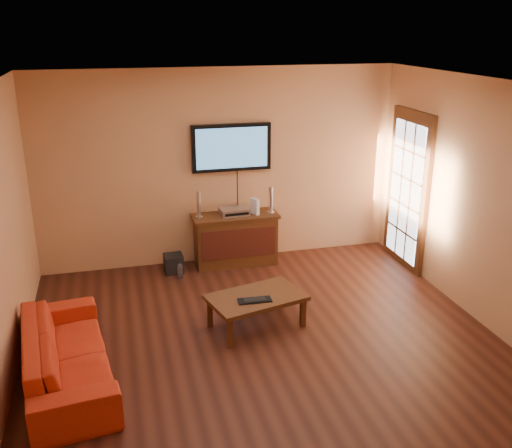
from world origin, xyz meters
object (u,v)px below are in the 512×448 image
object	(u,v)px
keyboard	(255,300)
media_console	(236,239)
speaker_left	(199,206)
coffee_table	(256,300)
television	(231,148)
game_console	(255,206)
av_receiver	(234,211)
speaker_right	(271,201)
bottle	(180,271)
sofa	(66,346)
subwoofer	(174,263)

from	to	relation	value
keyboard	media_console	bearing A→B (deg)	83.69
speaker_left	coffee_table	bearing A→B (deg)	-79.54
media_console	speaker_left	xyz separation A→B (m)	(-0.50, 0.02, 0.53)
television	game_console	distance (m)	0.87
av_receiver	keyboard	size ratio (longest dim) A/B	1.05
television	speaker_right	world-z (taller)	television
television	bottle	distance (m)	1.81
media_console	av_receiver	xyz separation A→B (m)	(-0.01, 0.02, 0.40)
sofa	bottle	bearing A→B (deg)	-40.30
television	bottle	world-z (taller)	television
speaker_left	bottle	distance (m)	0.92
media_console	speaker_right	world-z (taller)	speaker_right
media_console	sofa	bearing A→B (deg)	-132.59
television	keyboard	world-z (taller)	television
sofa	keyboard	distance (m)	1.99
sofa	bottle	distance (m)	2.46
media_console	speaker_right	bearing A→B (deg)	-3.58
speaker_left	keyboard	bearing A→B (deg)	-81.55
game_console	subwoofer	distance (m)	1.37
game_console	bottle	xyz separation A→B (m)	(-1.10, -0.27, -0.74)
sofa	bottle	world-z (taller)	sofa
speaker_left	speaker_right	size ratio (longest dim) A/B	0.97
speaker_right	subwoofer	world-z (taller)	speaker_right
media_console	speaker_left	size ratio (longest dim) A/B	3.29
av_receiver	keyboard	xyz separation A→B (m)	(-0.20, -1.95, -0.38)
sofa	media_console	bearing A→B (deg)	-49.94
bottle	av_receiver	bearing A→B (deg)	21.20
sofa	subwoofer	size ratio (longest dim) A/B	7.64
coffee_table	keyboard	xyz separation A→B (m)	(-0.05, -0.12, 0.06)
coffee_table	speaker_left	size ratio (longest dim) A/B	3.20
speaker_left	keyboard	size ratio (longest dim) A/B	0.97
game_console	speaker_right	bearing A→B (deg)	-23.85
game_console	bottle	bearing A→B (deg)	171.25
subwoofer	av_receiver	bearing A→B (deg)	4.30
bottle	game_console	bearing A→B (deg)	13.79
subwoofer	keyboard	world-z (taller)	keyboard
media_console	speaker_left	distance (m)	0.73
speaker_right	speaker_left	bearing A→B (deg)	177.08
speaker_right	av_receiver	world-z (taller)	speaker_right
game_console	keyboard	xyz separation A→B (m)	(-0.49, -1.90, -0.45)
coffee_table	game_console	xyz separation A→B (m)	(0.44, 1.78, 0.50)
media_console	av_receiver	bearing A→B (deg)	113.61
speaker_right	game_console	bearing A→B (deg)	178.69
coffee_table	sofa	distance (m)	2.07
coffee_table	keyboard	size ratio (longest dim) A/B	3.12
speaker_left	bottle	xyz separation A→B (m)	(-0.33, -0.32, -0.80)
game_console	subwoofer	xyz separation A→B (m)	(-1.16, -0.06, -0.71)
av_receiver	game_console	distance (m)	0.29
game_console	media_console	bearing A→B (deg)	151.97
coffee_table	bottle	distance (m)	1.67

